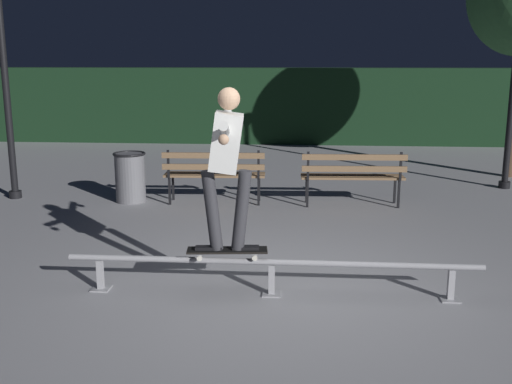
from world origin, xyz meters
TOP-DOWN VIEW (x-y plane):
  - ground_plane at (0.00, 0.00)m, footprint 90.00×90.00m
  - hedge_backdrop at (0.00, 10.98)m, footprint 24.00×1.20m
  - grind_rail at (-0.00, -0.14)m, footprint 4.04×0.18m
  - skateboard at (-0.43, -0.14)m, footprint 0.80×0.28m
  - skateboarder at (-0.43, -0.14)m, footprint 0.63×1.40m
  - park_bench_leftmost at (-1.11, 3.56)m, footprint 1.62×0.48m
  - park_bench_left_center at (1.06, 3.56)m, footprint 1.62×0.48m
  - lamp_post_left at (-4.47, 3.70)m, footprint 0.32×0.32m
  - trash_can at (-2.49, 3.62)m, footprint 0.52×0.52m

SIDE VIEW (x-z plane):
  - ground_plane at x=0.00m, z-range 0.00..0.00m
  - grind_rail at x=0.00m, z-range 0.10..0.46m
  - trash_can at x=-2.49m, z-range 0.01..0.81m
  - skateboard at x=-0.43m, z-range 0.39..0.48m
  - park_bench_leftmost at x=-1.11m, z-range 0.10..0.98m
  - park_bench_left_center at x=1.06m, z-range 0.10..0.98m
  - hedge_backdrop at x=0.00m, z-range 0.00..2.03m
  - skateboarder at x=-0.43m, z-range 0.59..2.15m
  - lamp_post_left at x=-4.47m, z-range 0.53..4.43m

